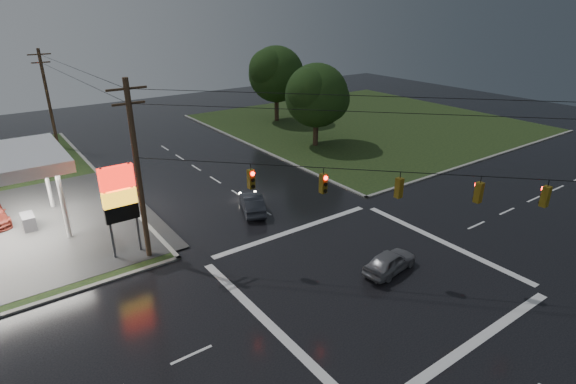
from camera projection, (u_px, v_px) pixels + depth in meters
ground at (366, 275)px, 26.15m from camera, size 120.00×120.00×0.00m
grass_ne at (367, 123)px, 59.62m from camera, size 36.00×36.00×0.08m
pylon_sign at (119, 196)px, 26.80m from camera, size 2.00×0.35×6.00m
utility_pole_nw at (138, 170)px, 25.93m from camera, size 2.20×0.32×11.00m
utility_pole_n at (48, 98)px, 47.35m from camera, size 2.20×0.32×10.50m
traffic_signals at (375, 171)px, 23.65m from camera, size 26.87×26.87×1.47m
tree_ne_near at (318, 96)px, 48.09m from camera, size 7.99×6.80×8.98m
tree_ne_far at (277, 74)px, 58.46m from camera, size 8.46×7.20×9.80m
car_north at (252, 203)px, 33.93m from camera, size 2.97×4.46×1.39m
car_crossing at (390, 261)px, 26.35m from camera, size 3.97×2.04×1.29m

